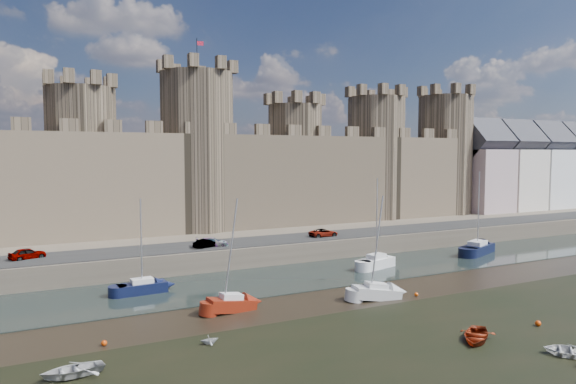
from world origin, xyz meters
name	(u,v)px	position (x,y,z in m)	size (l,w,h in m)	color
ground	(386,367)	(0.00, 0.00, 0.00)	(160.00, 160.00, 0.00)	black
water_channel	(247,283)	(0.00, 24.00, 0.04)	(160.00, 12.00, 0.08)	black
quay	(167,228)	(0.00, 60.00, 1.25)	(160.00, 60.00, 2.50)	#4C443A
road	(217,244)	(0.00, 34.00, 2.55)	(160.00, 7.00, 0.10)	black
castle	(181,168)	(-0.64, 48.00, 11.67)	(108.50, 11.00, 29.00)	#42382B
townhouses	(531,169)	(71.50, 46.00, 10.59)	(35.50, 9.05, 18.13)	#C1A5A9
car_0	(27,254)	(-20.79, 34.65, 3.12)	(1.46, 3.64, 1.24)	gray
car_1	(207,244)	(-1.72, 32.48, 3.04)	(1.14, 3.27, 1.08)	gray
car_2	(212,242)	(-0.91, 32.95, 3.06)	(1.58, 3.89, 1.13)	gray
car_3	(324,233)	(14.91, 33.36, 3.06)	(1.85, 4.00, 1.11)	gray
sailboat_1	(142,286)	(-10.78, 24.62, 0.75)	(4.76, 2.10, 9.32)	black
sailboat_2	(376,262)	(16.43, 23.53, 0.85)	(5.31, 3.20, 10.74)	silver
sailboat_3	(477,248)	(34.06, 24.54, 0.85)	(6.88, 4.70, 11.24)	black
sailboat_4	(231,303)	(-4.85, 15.54, 0.73)	(4.37, 2.01, 9.91)	maroon
sailboat_5	(376,292)	(8.73, 13.00, 0.71)	(4.79, 2.50, 9.83)	silver
dinghy_2	(569,351)	(12.19, -4.06, 0.32)	(2.21, 0.64, 3.09)	silver
dinghy_3	(209,340)	(-9.00, 8.85, 0.34)	(1.11, 0.68, 1.29)	silver
dinghy_4	(476,336)	(8.66, 0.74, 0.37)	(2.56, 0.74, 3.58)	maroon
dinghy_6	(72,371)	(-18.21, 7.45, 0.39)	(2.66, 0.77, 3.72)	beige
buoy_1	(104,343)	(-15.83, 11.93, 0.21)	(0.43, 0.43, 0.43)	#C63B08
buoy_3	(416,294)	(12.71, 12.00, 0.19)	(0.38, 0.38, 0.38)	#EA4F0A
buoy_5	(538,323)	(15.65, 0.94, 0.24)	(0.47, 0.47, 0.47)	#D03E09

